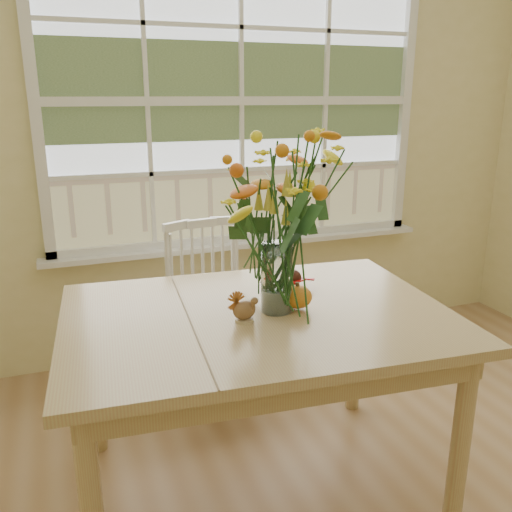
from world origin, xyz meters
name	(u,v)px	position (x,y,z in m)	size (l,w,h in m)	color
wall_back	(240,135)	(0.00, 2.25, 1.35)	(4.00, 0.02, 2.70)	beige
window	(242,104)	(0.00, 2.21, 1.53)	(2.42, 0.12, 1.74)	silver
dining_table	(258,334)	(-0.39, 0.90, 0.69)	(1.54, 1.16, 0.78)	tan
windsor_chair	(210,301)	(-0.35, 1.72, 0.52)	(0.47, 0.45, 0.93)	white
flower_vase	(277,209)	(-0.31, 0.89, 1.18)	(0.56, 0.56, 0.66)	white
pumpkin	(297,298)	(-0.23, 0.88, 0.83)	(0.12, 0.12, 0.09)	#C87117
turkey_figurine	(244,310)	(-0.46, 0.84, 0.83)	(0.09, 0.07, 0.11)	#CCB78C
dark_gourd	(292,278)	(-0.14, 1.13, 0.82)	(0.13, 0.09, 0.07)	#38160F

